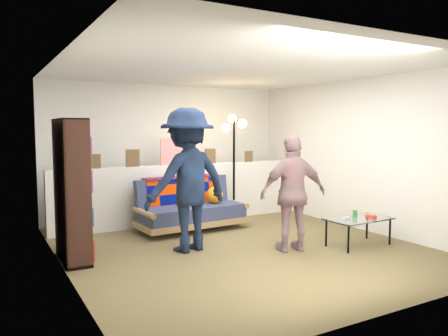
% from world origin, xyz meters
% --- Properties ---
extents(ground, '(5.00, 5.00, 0.00)m').
position_xyz_m(ground, '(0.00, 0.00, 0.00)').
color(ground, brown).
rests_on(ground, ground).
extents(room_shell, '(4.60, 5.05, 2.45)m').
position_xyz_m(room_shell, '(0.00, 0.47, 1.67)').
color(room_shell, silver).
rests_on(room_shell, ground).
extents(half_wall_ledge, '(4.45, 0.15, 1.00)m').
position_xyz_m(half_wall_ledge, '(0.00, 1.80, 0.50)').
color(half_wall_ledge, silver).
rests_on(half_wall_ledge, ground).
extents(ledge_decor, '(2.97, 0.02, 0.45)m').
position_xyz_m(ledge_decor, '(-0.23, 1.78, 1.18)').
color(ledge_decor, brown).
rests_on(ledge_decor, half_wall_ledge).
extents(futon_sofa, '(1.77, 0.93, 0.74)m').
position_xyz_m(futon_sofa, '(-0.12, 1.28, 0.34)').
color(futon_sofa, '#A27A4E').
rests_on(futon_sofa, ground).
extents(bookshelf, '(0.29, 0.86, 1.73)m').
position_xyz_m(bookshelf, '(-2.08, 0.47, 0.81)').
color(bookshelf, black).
rests_on(bookshelf, ground).
extents(coffee_table, '(0.92, 0.53, 0.47)m').
position_xyz_m(coffee_table, '(1.48, -0.75, 0.36)').
color(coffee_table, black).
rests_on(coffee_table, ground).
extents(floor_lamp, '(0.41, 0.34, 1.86)m').
position_xyz_m(floor_lamp, '(0.84, 1.54, 1.32)').
color(floor_lamp, black).
rests_on(floor_lamp, ground).
extents(person_left, '(1.31, 0.89, 1.88)m').
position_xyz_m(person_left, '(-0.67, 0.19, 0.94)').
color(person_left, black).
rests_on(person_left, ground).
extents(person_right, '(0.96, 0.58, 1.53)m').
position_xyz_m(person_right, '(0.53, -0.51, 0.77)').
color(person_right, '#C9828B').
rests_on(person_right, ground).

